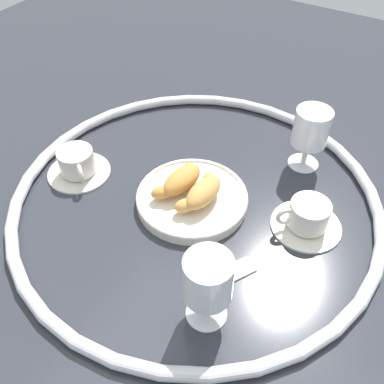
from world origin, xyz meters
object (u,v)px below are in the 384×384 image
coffee_cup_near (307,217)px  juice_glass_left (311,129)px  croissant_small (180,181)px  sugar_packet (240,268)px  pastry_plate (192,198)px  juice_glass_right (208,280)px  croissant_large (202,192)px  coffee_cup_far (77,164)px

coffee_cup_near → juice_glass_left: (0.17, 0.07, 0.07)m
croissant_small → sugar_packet: croissant_small is taller
croissant_small → juice_glass_left: size_ratio=0.97×
pastry_plate → juice_glass_right: bearing=-143.6°
juice_glass_left → croissant_large: bearing=151.6°
sugar_packet → croissant_small: bearing=92.4°
croissant_small → coffee_cup_near: bearing=-77.6°
coffee_cup_near → juice_glass_left: bearing=21.9°
coffee_cup_near → sugar_packet: (-0.16, 0.06, -0.02)m
juice_glass_left → coffee_cup_far: bearing=124.9°
coffee_cup_far → sugar_packet: bearing=-96.3°
croissant_large → croissant_small: (0.00, 0.05, 0.00)m
coffee_cup_near → coffee_cup_far: 0.49m
croissant_large → croissant_small: bearing=85.0°
juice_glass_left → sugar_packet: size_ratio=2.80×
pastry_plate → coffee_cup_near: bearing=-75.3°
pastry_plate → sugar_packet: (-0.10, -0.16, -0.01)m
sugar_packet → pastry_plate: bearing=88.7°
pastry_plate → coffee_cup_far: coffee_cup_far is taller
juice_glass_right → sugar_packet: size_ratio=2.80×
pastry_plate → croissant_small: croissant_small is taller
croissant_large → sugar_packet: size_ratio=2.74×
coffee_cup_far → juice_glass_right: (-0.15, -0.41, 0.07)m
pastry_plate → juice_glass_right: (-0.20, -0.15, 0.08)m
croissant_small → coffee_cup_near: 0.26m
juice_glass_left → croissant_small: bearing=141.7°
coffee_cup_near → pastry_plate: bearing=104.7°
croissant_large → coffee_cup_near: 0.21m
coffee_cup_near → sugar_packet: 0.17m
croissant_large → croissant_small: same height
pastry_plate → juice_glass_left: bearing=-33.0°
coffee_cup_far → sugar_packet: (-0.05, -0.42, -0.02)m
coffee_cup_near → juice_glass_right: bearing=164.9°
coffee_cup_near → croissant_small: bearing=102.4°
juice_glass_right → coffee_cup_far: bearing=69.6°
pastry_plate → juice_glass_right: size_ratio=1.62×
coffee_cup_near → juice_glass_right: size_ratio=0.97×
coffee_cup_far → juice_glass_left: juice_glass_left is taller
croissant_small → coffee_cup_near: croissant_small is taller
croissant_small → sugar_packet: 0.22m
croissant_large → coffee_cup_near: bearing=-73.1°
croissant_large → juice_glass_left: (0.23, -0.13, 0.05)m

